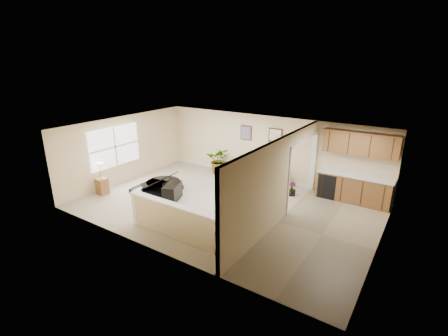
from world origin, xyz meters
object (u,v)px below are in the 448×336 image
Objects in this scene: piano_bench at (172,192)px; lamp_stand at (102,181)px; small_plant at (292,190)px; palm_plant at (220,160)px; piano at (158,174)px; loveseat at (267,176)px; accent_table at (244,172)px.

piano_bench is 2.59m from lamp_stand.
small_plant is 6.60m from lamp_stand.
small_plant is at bearing -8.82° from palm_plant.
piano_bench is at bearing 21.84° from lamp_stand.
palm_plant is 4.61m from lamp_stand.
piano is 1.93m from lamp_stand.
piano is at bearing 158.81° from piano_bench.
piano_bench is (1.03, -0.40, -0.30)m from piano.
lamp_stand is at bearing -158.16° from piano_bench.
lamp_stand is (-5.58, -3.52, 0.27)m from small_plant.
small_plant is at bearing 32.25° from lamp_stand.
lamp_stand reaches higher than piano_bench.
piano_bench is at bearing -105.16° from loveseat.
piano is 1.14× the size of loveseat.
piano reaches higher than small_plant.
loveseat is at bearing 57.01° from piano_bench.
lamp_stand is (-2.22, -4.04, -0.07)m from palm_plant.
palm_plant is 2.59× the size of small_plant.
accent_table is at bearing 46.62° from lamp_stand.
accent_table is at bearing 67.79° from piano_bench.
palm_plant is at bearing 61.25° from lamp_stand.
lamp_stand is (-4.38, -4.02, 0.18)m from loveseat.
accent_table is 1.30× the size of small_plant.
piano is at bearing -120.79° from loveseat.
lamp_stand reaches higher than small_plant.
small_plant is (1.20, -0.50, -0.10)m from loveseat.
piano is 2.81m from palm_plant.
piano_bench reaches higher than small_plant.
loveseat reaches higher than small_plant.
loveseat is (3.02, 2.66, -0.28)m from piano.
palm_plant is at bearing 171.18° from small_plant.
piano reaches higher than loveseat.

